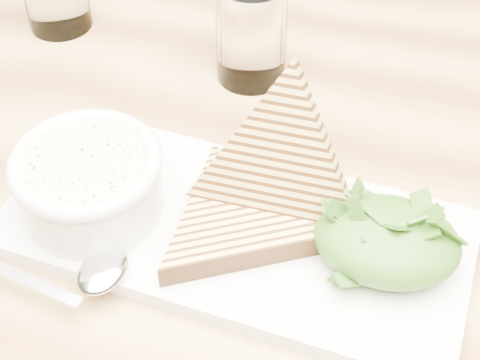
% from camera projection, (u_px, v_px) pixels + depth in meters
% --- Properties ---
extents(table_top, '(1.35, 0.93, 0.04)m').
position_uv_depth(table_top, '(108.00, 223.00, 0.66)').
color(table_top, '#A1824D').
rests_on(table_top, ground).
extents(platter, '(0.41, 0.22, 0.02)m').
position_uv_depth(platter, '(235.00, 232.00, 0.61)').
color(platter, silver).
rests_on(platter, table_top).
extents(soup_bowl, '(0.12, 0.12, 0.05)m').
position_uv_depth(soup_bowl, '(91.00, 188.00, 0.61)').
color(soup_bowl, silver).
rests_on(soup_bowl, platter).
extents(soup, '(0.10, 0.10, 0.01)m').
position_uv_depth(soup, '(86.00, 164.00, 0.59)').
color(soup, beige).
rests_on(soup, soup_bowl).
extents(bowl_rim, '(0.12, 0.12, 0.01)m').
position_uv_depth(bowl_rim, '(85.00, 163.00, 0.58)').
color(bowl_rim, silver).
rests_on(bowl_rim, soup_bowl).
extents(sandwich_flat, '(0.22, 0.22, 0.02)m').
position_uv_depth(sandwich_flat, '(237.00, 222.00, 0.60)').
color(sandwich_flat, tan).
rests_on(sandwich_flat, platter).
extents(sandwich_lean, '(0.17, 0.16, 0.19)m').
position_uv_depth(sandwich_lean, '(280.00, 161.00, 0.58)').
color(sandwich_lean, tan).
rests_on(sandwich_lean, sandwich_flat).
extents(salad_base, '(0.11, 0.09, 0.04)m').
position_uv_depth(salad_base, '(387.00, 241.00, 0.57)').
color(salad_base, '#1B3F0F').
rests_on(salad_base, platter).
extents(arugula_pile, '(0.11, 0.10, 0.05)m').
position_uv_depth(arugula_pile, '(388.00, 237.00, 0.57)').
color(arugula_pile, '#38651A').
rests_on(arugula_pile, platter).
extents(spoon_bowl, '(0.05, 0.06, 0.01)m').
position_uv_depth(spoon_bowl, '(103.00, 271.00, 0.57)').
color(spoon_bowl, silver).
rests_on(spoon_bowl, platter).
extents(spoon_handle, '(0.12, 0.04, 0.00)m').
position_uv_depth(spoon_handle, '(13.00, 274.00, 0.57)').
color(spoon_handle, silver).
rests_on(spoon_handle, platter).
extents(glass_far, '(0.07, 0.07, 0.11)m').
position_uv_depth(glass_far, '(251.00, 31.00, 0.73)').
color(glass_far, white).
rests_on(glass_far, table_top).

